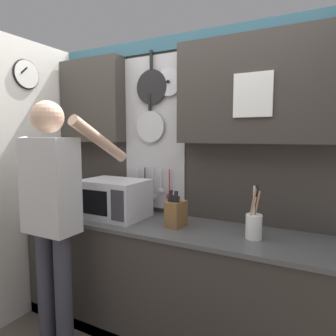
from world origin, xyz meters
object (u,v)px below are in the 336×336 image
object	(u,v)px
knife_block	(176,213)
person	(52,204)
microwave	(114,198)
utensil_crock	(254,224)

from	to	relation	value
knife_block	person	xyz separation A→B (m)	(-0.73, -0.49, 0.09)
microwave	person	size ratio (longest dim) A/B	0.29
microwave	knife_block	xyz separation A→B (m)	(0.57, 0.00, -0.05)
knife_block	utensil_crock	world-z (taller)	utensil_crock
microwave	knife_block	size ratio (longest dim) A/B	1.91
knife_block	person	size ratio (longest dim) A/B	0.15
microwave	person	distance (m)	0.51
microwave	person	bearing A→B (deg)	-108.13
microwave	utensil_crock	bearing A→B (deg)	0.02
person	knife_block	bearing A→B (deg)	33.67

